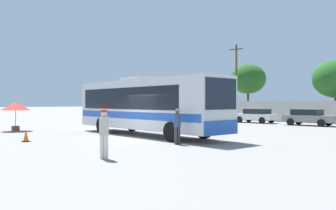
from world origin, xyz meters
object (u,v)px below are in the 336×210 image
Objects in this scene: passenger_waiting_on_apron at (104,131)px; parked_car_leftmost_silver at (211,114)px; utility_pole_far at (236,80)px; coach_bus_silver_blue at (145,104)px; vendor_umbrella_near_gate_red at (16,107)px; parked_car_second_white at (256,115)px; roadside_tree_midleft at (336,79)px; attendant_by_bus_door at (177,124)px; roadside_tree_left at (248,79)px; traffic_cone_on_apron at (26,136)px; parked_car_third_grey at (309,117)px.

parked_car_leftmost_silver is at bearing 122.09° from passenger_waiting_on_apron.
passenger_waiting_on_apron is 33.81m from utility_pole_far.
vendor_umbrella_near_gate_red is (-8.87, -4.77, -0.22)m from coach_bus_silver_blue.
parked_car_second_white is 9.14m from roadside_tree_midleft.
passenger_waiting_on_apron is 0.19× the size of utility_pole_far.
roadside_tree_midleft is at bearing 94.98° from attendant_by_bus_door.
coach_bus_silver_blue is 29.08m from roadside_tree_left.
parked_car_leftmost_silver reaches higher than traffic_cone_on_apron.
parked_car_leftmost_silver is at bearing 89.93° from vendor_umbrella_near_gate_red.
attendant_by_bus_door is 13.99m from vendor_umbrella_near_gate_red.
utility_pole_far is at bearing 120.17° from attendant_by_bus_door.
vendor_umbrella_near_gate_red reaches higher than passenger_waiting_on_apron.
utility_pole_far reaches higher than roadside_tree_left.
attendant_by_bus_door is 0.27× the size of roadside_tree_midleft.
utility_pole_far reaches higher than parked_car_leftmost_silver.
parked_car_third_grey is at bearing 61.01° from vendor_umbrella_near_gate_red.
passenger_waiting_on_apron is 37.91m from roadside_tree_left.
parked_car_leftmost_silver is 24.93m from traffic_cone_on_apron.
utility_pole_far is (-12.43, 6.43, 4.15)m from parked_car_third_grey.
utility_pole_far is 12.21m from roadside_tree_midleft.
traffic_cone_on_apron is at bearing -100.31° from parked_car_third_grey.
roadside_tree_midleft is 10.08× the size of traffic_cone_on_apron.
roadside_tree_left is at bearing 111.43° from coach_bus_silver_blue.
coach_bus_silver_blue is 5.87× the size of vendor_umbrella_near_gate_red.
vendor_umbrella_near_gate_red is 0.47× the size of parked_car_third_grey.
parked_car_third_grey is at bearing -38.06° from roadside_tree_left.
vendor_umbrella_near_gate_red reaches higher than parked_car_second_white.
roadside_tree_left is at bearing 141.94° from parked_car_third_grey.
utility_pole_far is at bearing 91.46° from vendor_umbrella_near_gate_red.
attendant_by_bus_door is at bearing 104.47° from passenger_waiting_on_apron.
coach_bus_silver_blue is 1.29× the size of utility_pole_far.
roadside_tree_midleft reaches higher than parked_car_third_grey.
vendor_umbrella_near_gate_red reaches higher than attendant_by_bus_door.
coach_bus_silver_blue is 2.75× the size of parked_car_third_grey.
vendor_umbrella_near_gate_red is at bearing -90.07° from parked_car_leftmost_silver.
vendor_umbrella_near_gate_red reaches higher than parked_car_leftmost_silver.
roadside_tree_midleft is at bearing 83.46° from coach_bus_silver_blue.
parked_car_third_grey is 6.91× the size of traffic_cone_on_apron.
attendant_by_bus_door is at bearing -61.93° from roadside_tree_left.
parked_car_third_grey is 17.63m from roadside_tree_left.
attendant_by_bus_door is 2.71× the size of traffic_cone_on_apron.
coach_bus_silver_blue is at bearing -68.57° from roadside_tree_left.
parked_car_second_white is at bearing -52.71° from roadside_tree_left.
coach_bus_silver_blue is at bearing -80.76° from parked_car_second_white.
parked_car_leftmost_silver is (0.03, 21.69, -0.96)m from vendor_umbrella_near_gate_red.
coach_bus_silver_blue is 1.88× the size of roadside_tree_midleft.
attendant_by_bus_door is 0.24× the size of roadside_tree_left.
traffic_cone_on_apron is at bearing -15.64° from vendor_umbrella_near_gate_red.
utility_pole_far is 31.14m from traffic_cone_on_apron.
passenger_waiting_on_apron is 2.76× the size of traffic_cone_on_apron.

